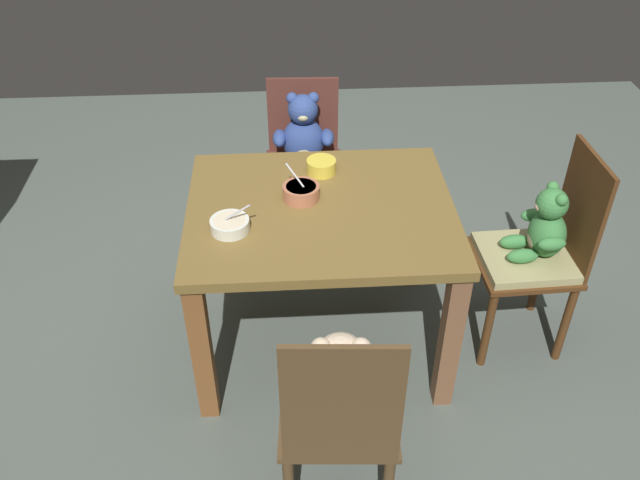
# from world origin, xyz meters

# --- Properties ---
(ground_plane) EXTENTS (5.20, 5.20, 0.04)m
(ground_plane) POSITION_xyz_m (0.00, 0.00, -0.02)
(ground_plane) COLOR #535D55
(dining_table) EXTENTS (1.04, 0.86, 0.72)m
(dining_table) POSITION_xyz_m (0.00, 0.00, 0.59)
(dining_table) COLOR brown
(dining_table) RESTS_ON ground_plane
(teddy_chair_near_front) EXTENTS (0.40, 0.40, 0.92)m
(teddy_chair_near_front) POSITION_xyz_m (0.01, -0.81, 0.56)
(teddy_chair_near_front) COLOR brown
(teddy_chair_near_front) RESTS_ON ground_plane
(teddy_chair_near_right) EXTENTS (0.41, 0.39, 0.93)m
(teddy_chair_near_right) POSITION_xyz_m (0.89, -0.04, 0.52)
(teddy_chair_near_right) COLOR #4E2E15
(teddy_chair_near_right) RESTS_ON ground_plane
(teddy_chair_far_center) EXTENTS (0.40, 0.39, 0.84)m
(teddy_chair_far_center) POSITION_xyz_m (-0.04, 0.80, 0.54)
(teddy_chair_far_center) COLOR #582C23
(teddy_chair_far_center) RESTS_ON ground_plane
(porridge_bowl_yellow_far_center) EXTENTS (0.12, 0.12, 0.06)m
(porridge_bowl_yellow_far_center) POSITION_xyz_m (0.02, 0.26, 0.75)
(porridge_bowl_yellow_far_center) COLOR yellow
(porridge_bowl_yellow_far_center) RESTS_ON dining_table
(porridge_bowl_terracotta_center) EXTENTS (0.15, 0.15, 0.13)m
(porridge_bowl_terracotta_center) POSITION_xyz_m (-0.07, 0.06, 0.75)
(porridge_bowl_terracotta_center) COLOR #B96E4F
(porridge_bowl_terracotta_center) RESTS_ON dining_table
(porridge_bowl_white_near_left) EXTENTS (0.16, 0.15, 0.12)m
(porridge_bowl_white_near_left) POSITION_xyz_m (-0.34, -0.13, 0.74)
(porridge_bowl_white_near_left) COLOR silver
(porridge_bowl_white_near_left) RESTS_ON dining_table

